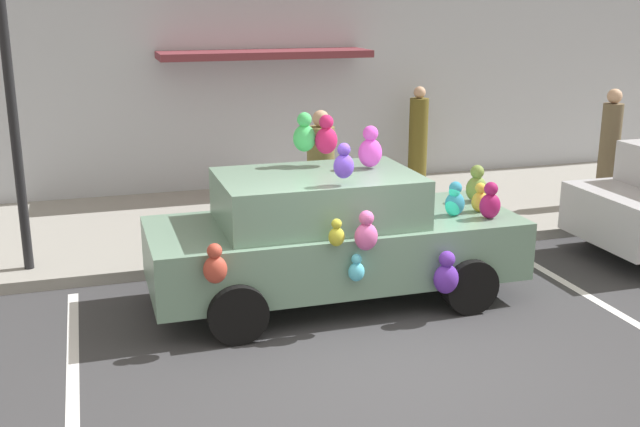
{
  "coord_description": "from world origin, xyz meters",
  "views": [
    {
      "loc": [
        -2.66,
        -6.4,
        3.47
      ],
      "look_at": [
        0.03,
        2.32,
        0.9
      ],
      "focal_mm": 43.03,
      "sensor_mm": 36.0,
      "label": 1
    }
  ],
  "objects_px": {
    "pedestrian_near_shopfront": "(418,138)",
    "street_lamp_post": "(8,69)",
    "pedestrian_by_lamp": "(609,151)",
    "pedestrian_walking_past": "(321,181)",
    "teddy_bear_on_sidewalk": "(346,214)",
    "plush_covered_car": "(333,235)"
  },
  "relations": [
    {
      "from": "pedestrian_by_lamp",
      "to": "plush_covered_car",
      "type": "bearing_deg",
      "value": -157.36
    },
    {
      "from": "teddy_bear_on_sidewalk",
      "to": "street_lamp_post",
      "type": "bearing_deg",
      "value": 179.25
    },
    {
      "from": "plush_covered_car",
      "to": "teddy_bear_on_sidewalk",
      "type": "distance_m",
      "value": 1.92
    },
    {
      "from": "plush_covered_car",
      "to": "pedestrian_near_shopfront",
      "type": "relative_size",
      "value": 2.43
    },
    {
      "from": "pedestrian_walking_past",
      "to": "pedestrian_by_lamp",
      "type": "xyz_separation_m",
      "value": [
        5.1,
        0.47,
        0.05
      ]
    },
    {
      "from": "street_lamp_post",
      "to": "pedestrian_walking_past",
      "type": "xyz_separation_m",
      "value": [
        3.91,
        0.04,
        -1.65
      ]
    },
    {
      "from": "pedestrian_near_shopfront",
      "to": "pedestrian_by_lamp",
      "type": "height_order",
      "value": "pedestrian_by_lamp"
    },
    {
      "from": "street_lamp_post",
      "to": "pedestrian_by_lamp",
      "type": "height_order",
      "value": "street_lamp_post"
    },
    {
      "from": "street_lamp_post",
      "to": "pedestrian_by_lamp",
      "type": "relative_size",
      "value": 2.15
    },
    {
      "from": "plush_covered_car",
      "to": "pedestrian_by_lamp",
      "type": "bearing_deg",
      "value": 22.64
    },
    {
      "from": "pedestrian_by_lamp",
      "to": "teddy_bear_on_sidewalk",
      "type": "bearing_deg",
      "value": -173.2
    },
    {
      "from": "plush_covered_car",
      "to": "pedestrian_walking_past",
      "type": "bearing_deg",
      "value": 77.05
    },
    {
      "from": "pedestrian_near_shopfront",
      "to": "street_lamp_post",
      "type": "bearing_deg",
      "value": -156.25
    },
    {
      "from": "plush_covered_car",
      "to": "pedestrian_walking_past",
      "type": "relative_size",
      "value": 2.33
    },
    {
      "from": "plush_covered_car",
      "to": "street_lamp_post",
      "type": "bearing_deg",
      "value": 152.82
    },
    {
      "from": "teddy_bear_on_sidewalk",
      "to": "pedestrian_walking_past",
      "type": "relative_size",
      "value": 0.44
    },
    {
      "from": "pedestrian_near_shopfront",
      "to": "pedestrian_walking_past",
      "type": "distance_m",
      "value": 4.02
    },
    {
      "from": "plush_covered_car",
      "to": "street_lamp_post",
      "type": "distance_m",
      "value": 4.33
    },
    {
      "from": "pedestrian_walking_past",
      "to": "pedestrian_by_lamp",
      "type": "height_order",
      "value": "pedestrian_by_lamp"
    },
    {
      "from": "pedestrian_near_shopfront",
      "to": "teddy_bear_on_sidewalk",
      "type": "bearing_deg",
      "value": -129.17
    },
    {
      "from": "pedestrian_near_shopfront",
      "to": "pedestrian_walking_past",
      "type": "height_order",
      "value": "pedestrian_walking_past"
    },
    {
      "from": "pedestrian_walking_past",
      "to": "pedestrian_by_lamp",
      "type": "relative_size",
      "value": 0.96
    }
  ]
}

